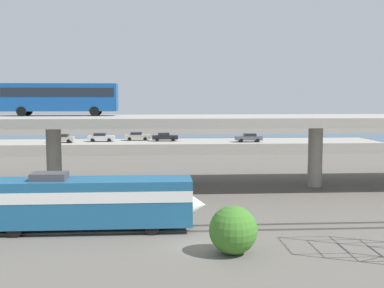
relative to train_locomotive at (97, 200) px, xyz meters
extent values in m
plane|color=#605B54|center=(7.21, -4.00, -2.19)|extent=(260.00, 260.00, 0.00)
cube|color=#59544C|center=(7.21, -0.75, -2.13)|extent=(110.00, 0.12, 0.12)
cube|color=#59544C|center=(7.21, 0.75, -2.13)|extent=(110.00, 0.12, 0.12)
cube|color=#1E5984|center=(-0.74, 0.00, -0.11)|extent=(14.75, 3.00, 3.20)
cube|color=white|center=(-0.74, 0.00, 0.46)|extent=(14.75, 3.04, 0.77)
cone|color=white|center=(6.64, 0.00, -0.43)|extent=(2.01, 2.85, 2.85)
cube|color=black|center=(5.13, 0.00, 0.78)|extent=(2.01, 2.70, 1.02)
cube|color=#3F3F42|center=(-3.25, 0.00, 1.74)|extent=(2.40, 1.80, 0.50)
cylinder|color=black|center=(3.87, 1.35, -1.71)|extent=(0.96, 0.18, 0.96)
cylinder|color=black|center=(3.87, -1.35, -1.71)|extent=(0.96, 0.18, 0.96)
cylinder|color=black|center=(-5.34, 1.35, -1.71)|extent=(0.96, 0.18, 0.96)
cylinder|color=black|center=(-5.34, -1.35, -1.71)|extent=(0.96, 0.18, 0.96)
cube|color=#9E998E|center=(7.21, 16.00, 4.82)|extent=(96.00, 11.79, 0.92)
cylinder|color=#9E998E|center=(-6.39, 16.00, 1.09)|extent=(1.50, 1.50, 6.55)
cylinder|color=#9E998E|center=(20.81, 16.00, 1.09)|extent=(1.50, 1.50, 6.55)
cube|color=#14478C|center=(-6.09, 18.31, 7.24)|extent=(12.00, 2.55, 2.90)
cube|color=black|center=(-6.09, 18.31, 7.76)|extent=(11.52, 2.59, 0.93)
cube|color=black|center=(-12.04, 18.31, 7.58)|extent=(0.08, 2.30, 1.74)
cylinder|color=black|center=(-9.81, 17.10, 5.79)|extent=(1.00, 0.26, 1.00)
cylinder|color=black|center=(-9.81, 19.52, 5.79)|extent=(1.00, 0.26, 1.00)
cylinder|color=black|center=(-2.37, 17.10, 5.79)|extent=(1.00, 0.26, 1.00)
cylinder|color=black|center=(-2.37, 19.52, 5.79)|extent=(1.00, 0.26, 1.00)
cube|color=#9E998E|center=(7.21, 51.00, -1.29)|extent=(71.00, 11.46, 1.80)
cube|color=black|center=(5.30, 51.53, 0.28)|extent=(4.53, 1.72, 0.70)
cube|color=#1E232B|center=(5.08, 51.53, 0.87)|extent=(1.99, 1.51, 0.48)
cylinder|color=black|center=(6.71, 52.34, -0.07)|extent=(0.64, 0.20, 0.64)
cylinder|color=black|center=(6.71, 50.71, -0.07)|extent=(0.64, 0.20, 0.64)
cylinder|color=black|center=(3.90, 52.34, -0.07)|extent=(0.64, 0.20, 0.64)
cylinder|color=black|center=(3.90, 50.71, -0.07)|extent=(0.64, 0.20, 0.64)
cube|color=#9E998C|center=(0.37, 53.35, 0.28)|extent=(4.49, 1.88, 0.70)
cube|color=#1E232B|center=(0.15, 53.35, 0.87)|extent=(1.98, 1.65, 0.48)
cylinder|color=black|center=(1.77, 54.24, -0.07)|extent=(0.64, 0.20, 0.64)
cylinder|color=black|center=(1.77, 52.46, -0.07)|extent=(0.64, 0.20, 0.64)
cylinder|color=black|center=(-1.02, 54.24, -0.07)|extent=(0.64, 0.20, 0.64)
cylinder|color=black|center=(-1.02, 52.46, -0.07)|extent=(0.64, 0.20, 0.64)
cube|color=#B7B7BC|center=(-5.85, 51.32, 0.28)|extent=(4.62, 1.81, 0.70)
cube|color=#1E232B|center=(-6.08, 51.32, 0.87)|extent=(2.03, 1.59, 0.48)
cylinder|color=black|center=(-4.42, 52.18, -0.07)|extent=(0.64, 0.20, 0.64)
cylinder|color=black|center=(-4.42, 50.46, -0.07)|extent=(0.64, 0.20, 0.64)
cylinder|color=black|center=(-7.28, 52.18, -0.07)|extent=(0.64, 0.20, 0.64)
cylinder|color=black|center=(-7.28, 50.46, -0.07)|extent=(0.64, 0.20, 0.64)
cube|color=#515459|center=(19.73, 48.74, 0.28)|extent=(4.61, 1.77, 0.70)
cube|color=#1E232B|center=(19.96, 48.74, 0.87)|extent=(2.03, 1.55, 0.48)
cylinder|color=black|center=(18.30, 47.90, -0.07)|extent=(0.64, 0.20, 0.64)
cylinder|color=black|center=(18.30, 49.58, -0.07)|extent=(0.64, 0.20, 0.64)
cylinder|color=black|center=(21.16, 47.90, -0.07)|extent=(0.64, 0.20, 0.64)
cylinder|color=black|center=(21.16, 49.58, -0.07)|extent=(0.64, 0.20, 0.64)
cube|color=#9E998C|center=(-12.30, 49.53, 0.28)|extent=(4.12, 1.89, 0.70)
cube|color=#1E232B|center=(-12.10, 49.53, 0.87)|extent=(1.81, 1.66, 0.48)
cylinder|color=black|center=(-13.58, 48.63, -0.07)|extent=(0.64, 0.20, 0.64)
cylinder|color=black|center=(-13.58, 50.43, -0.07)|extent=(0.64, 0.20, 0.64)
cylinder|color=black|center=(-11.03, 48.63, -0.07)|extent=(0.64, 0.20, 0.64)
cylinder|color=black|center=(-11.03, 50.43, -0.07)|extent=(0.64, 0.20, 0.64)
cube|color=#2D5170|center=(7.21, 74.00, -2.19)|extent=(140.00, 36.00, 0.01)
sphere|color=#3C7728|center=(8.78, -5.66, -0.73)|extent=(2.92, 2.92, 2.92)
camera|label=1|loc=(4.45, -33.71, 7.12)|focal=45.18mm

